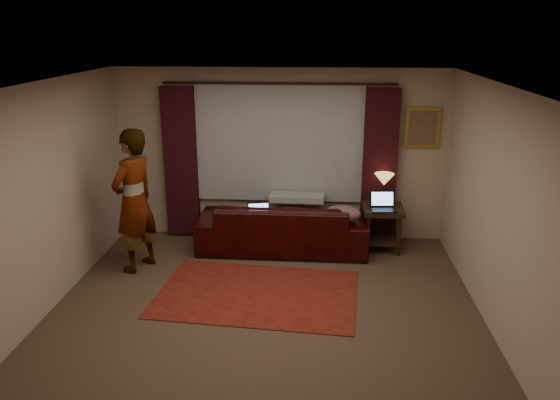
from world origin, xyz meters
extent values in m
cube|color=brown|center=(0.00, 0.00, -0.01)|extent=(5.00, 5.00, 0.01)
cube|color=silver|center=(0.00, 0.00, 2.60)|extent=(5.00, 5.00, 0.02)
cube|color=#BDAB92|center=(0.00, 2.50, 1.30)|extent=(5.00, 0.02, 2.60)
cube|color=#BDAB92|center=(0.00, -2.50, 1.30)|extent=(5.00, 0.02, 2.60)
cube|color=#BDAB92|center=(-2.50, 0.00, 1.30)|extent=(0.02, 5.00, 2.60)
cube|color=#BDAB92|center=(2.50, 0.00, 1.30)|extent=(0.02, 5.00, 2.60)
cube|color=#A6A6AE|center=(0.00, 2.44, 1.50)|extent=(2.50, 0.05, 1.80)
cube|color=black|center=(-1.50, 2.39, 1.18)|extent=(0.50, 0.14, 2.30)
cube|color=black|center=(1.50, 2.39, 1.18)|extent=(0.50, 0.14, 2.30)
cylinder|color=black|center=(0.00, 2.39, 2.38)|extent=(0.04, 0.04, 3.40)
cube|color=#B29039|center=(2.10, 2.47, 1.75)|extent=(0.50, 0.04, 0.60)
imported|color=black|center=(0.09, 1.94, 0.50)|extent=(2.48, 1.09, 1.00)
cube|color=#9F9E97|center=(0.28, 2.18, 1.00)|extent=(0.82, 0.34, 0.10)
ellipsoid|color=#825460|center=(0.95, 1.81, 0.61)|extent=(0.58, 0.48, 0.22)
cube|color=maroon|center=(-0.13, 0.48, 0.01)|extent=(2.57, 1.83, 0.01)
cube|color=black|center=(1.55, 2.03, 0.33)|extent=(0.58, 0.58, 0.66)
imported|color=#9F9E97|center=(-1.83, 1.13, 0.97)|extent=(0.75, 0.75, 1.93)
camera|label=1|loc=(0.58, -5.57, 3.18)|focal=35.00mm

